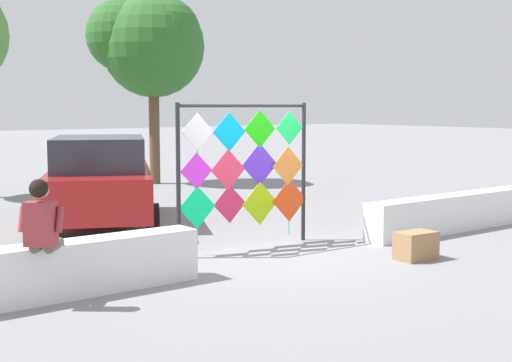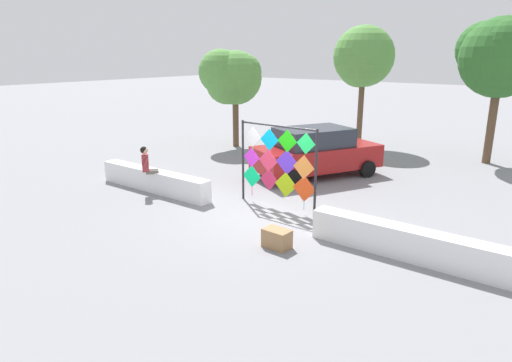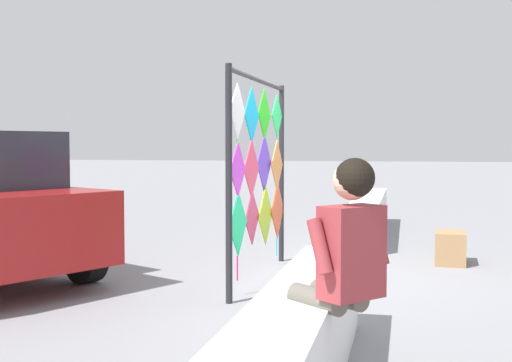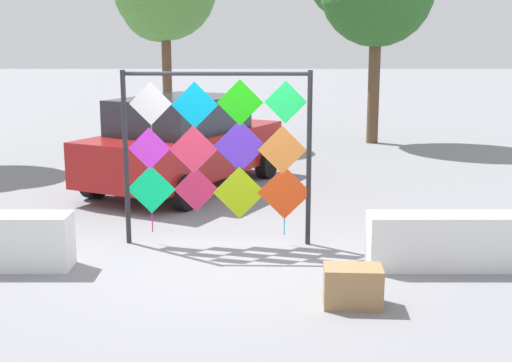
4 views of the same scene
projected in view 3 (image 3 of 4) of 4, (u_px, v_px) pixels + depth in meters
ground at (314, 280)px, 7.92m from camera, size 120.00×120.00×0.00m
plaza_ledge_right at (369, 216)px, 11.88m from camera, size 4.63×0.48×0.70m
kite_display_rack at (260, 162)px, 7.93m from camera, size 2.62×0.13×2.44m
seated_vendor at (338, 268)px, 3.77m from camera, size 0.71×0.74×1.55m
cardboard_box_large at (450, 248)px, 9.01m from camera, size 0.65×0.44×0.44m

